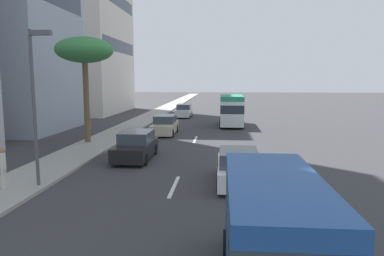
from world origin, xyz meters
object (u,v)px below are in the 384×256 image
object	(u,v)px
pedestrian_by_tree	(3,166)
palm_tree	(84,51)
minibus_lead	(231,109)
car_fifth	(136,146)
pedestrian_mid_block	(89,127)
van_third	(273,228)
street_lamp	(36,90)
car_sixth	(238,168)
car_second	(184,111)
car_fourth	(165,125)

from	to	relation	value
pedestrian_by_tree	palm_tree	xyz separation A→B (m)	(11.29, 0.73, 5.47)
minibus_lead	car_fifth	size ratio (longest dim) A/B	1.36
pedestrian_mid_block	palm_tree	distance (m)	5.47
pedestrian_by_tree	pedestrian_mid_block	bearing A→B (deg)	145.69
minibus_lead	van_third	bearing A→B (deg)	-179.64
palm_tree	van_third	bearing A→B (deg)	-148.29
minibus_lead	van_third	distance (m)	28.71
pedestrian_by_tree	street_lamp	bearing A→B (deg)	78.79
minibus_lead	car_sixth	world-z (taller)	minibus_lead
car_second	pedestrian_by_tree	xyz separation A→B (m)	(-30.58, 4.25, 0.38)
van_third	palm_tree	size ratio (longest dim) A/B	0.69
car_fifth	pedestrian_mid_block	distance (m)	7.03
car_fourth	street_lamp	xyz separation A→B (m)	(-15.71, 2.88, 3.43)
pedestrian_mid_block	car_fifth	bearing A→B (deg)	-168.56
minibus_lead	palm_tree	bearing A→B (deg)	136.39
car_sixth	car_second	bearing A→B (deg)	10.87
minibus_lead	car_sixth	xyz separation A→B (m)	(-20.41, 0.20, -0.94)
car_sixth	pedestrian_mid_block	size ratio (longest dim) A/B	2.45
car_fifth	pedestrian_mid_block	world-z (taller)	pedestrian_mid_block
street_lamp	van_third	bearing A→B (deg)	-127.85
van_third	palm_tree	xyz separation A→B (m)	(17.53, 10.83, 5.13)
car_second	car_fourth	distance (m)	14.23
palm_tree	car_sixth	bearing A→B (deg)	-131.45
car_second	street_lamp	xyz separation A→B (m)	(-29.94, 3.00, 3.44)
car_fourth	palm_tree	bearing A→B (deg)	-43.88
street_lamp	car_sixth	bearing A→B (deg)	-80.49
van_third	car_sixth	xyz separation A→B (m)	(8.30, 0.38, -0.74)
car_second	car_sixth	distance (m)	29.04
van_third	pedestrian_mid_block	xyz separation A→B (m)	(18.05, 10.94, -0.32)
car_sixth	pedestrian_by_tree	world-z (taller)	pedestrian_by_tree
car_fourth	pedestrian_mid_block	size ratio (longest dim) A/B	2.54
car_sixth	car_fourth	bearing A→B (deg)	21.38
car_fifth	car_second	bearing A→B (deg)	179.30
car_fifth	palm_tree	bearing A→B (deg)	-134.47
car_sixth	palm_tree	xyz separation A→B (m)	(9.23, 10.45, 5.87)
car_fourth	palm_tree	size ratio (longest dim) A/B	0.62
pedestrian_by_tree	minibus_lead	bearing A→B (deg)	117.80
car_fifth	van_third	bearing A→B (deg)	25.42
car_second	car_sixth	xyz separation A→B (m)	(-28.52, -5.48, -0.02)
minibus_lead	street_lamp	xyz separation A→B (m)	(-21.83, 8.67, 2.52)
van_third	street_lamp	xyz separation A→B (m)	(6.88, 8.85, 2.72)
car_sixth	car_fifth	bearing A→B (deg)	51.23
pedestrian_by_tree	palm_tree	size ratio (longest dim) A/B	0.24
palm_tree	street_lamp	xyz separation A→B (m)	(-10.65, -1.98, -2.41)
minibus_lead	van_third	world-z (taller)	minibus_lead
minibus_lead	pedestrian_by_tree	bearing A→B (deg)	156.18
car_fifth	pedestrian_by_tree	bearing A→B (deg)	-30.60
car_fourth	car_sixth	world-z (taller)	car_fourth
car_second	pedestrian_by_tree	world-z (taller)	pedestrian_by_tree
minibus_lead	palm_tree	world-z (taller)	palm_tree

